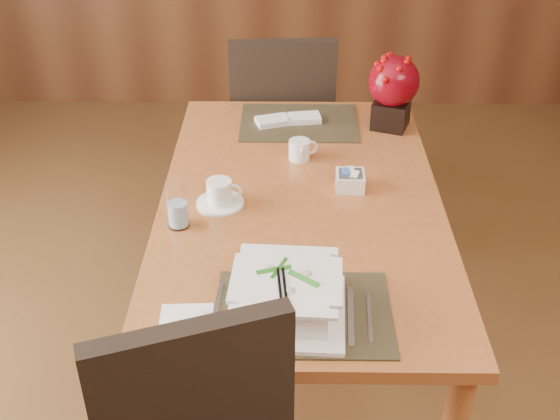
{
  "coord_description": "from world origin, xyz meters",
  "views": [
    {
      "loc": [
        -0.04,
        -1.3,
        1.95
      ],
      "look_at": [
        -0.06,
        0.35,
        0.87
      ],
      "focal_mm": 45.0,
      "sensor_mm": 36.0,
      "label": 1
    }
  ],
  "objects_px": {
    "coffee_cup": "(220,195)",
    "water_glass": "(177,205)",
    "soup_setting": "(286,297)",
    "sugar_caddy": "(350,181)",
    "dining_table": "(300,224)",
    "berry_decor": "(393,88)",
    "bread_plate": "(186,322)",
    "far_chair": "(281,125)",
    "creamer_jug": "(299,150)"
  },
  "relations": [
    {
      "from": "berry_decor",
      "to": "bread_plate",
      "type": "relative_size",
      "value": 2.11
    },
    {
      "from": "far_chair",
      "to": "berry_decor",
      "type": "bearing_deg",
      "value": 132.41
    },
    {
      "from": "sugar_caddy",
      "to": "far_chair",
      "type": "bearing_deg",
      "value": 105.39
    },
    {
      "from": "far_chair",
      "to": "coffee_cup",
      "type": "bearing_deg",
      "value": 75.32
    },
    {
      "from": "creamer_jug",
      "to": "sugar_caddy",
      "type": "bearing_deg",
      "value": -66.64
    },
    {
      "from": "coffee_cup",
      "to": "bread_plate",
      "type": "xyz_separation_m",
      "value": [
        -0.04,
        -0.56,
        -0.03
      ]
    },
    {
      "from": "sugar_caddy",
      "to": "far_chair",
      "type": "distance_m",
      "value": 0.92
    },
    {
      "from": "soup_setting",
      "to": "sugar_caddy",
      "type": "bearing_deg",
      "value": 75.13
    },
    {
      "from": "sugar_caddy",
      "to": "bread_plate",
      "type": "bearing_deg",
      "value": -124.64
    },
    {
      "from": "berry_decor",
      "to": "bread_plate",
      "type": "bearing_deg",
      "value": -119.87
    },
    {
      "from": "soup_setting",
      "to": "sugar_caddy",
      "type": "distance_m",
      "value": 0.66
    },
    {
      "from": "coffee_cup",
      "to": "sugar_caddy",
      "type": "relative_size",
      "value": 1.64
    },
    {
      "from": "soup_setting",
      "to": "coffee_cup",
      "type": "relative_size",
      "value": 2.07
    },
    {
      "from": "soup_setting",
      "to": "berry_decor",
      "type": "height_order",
      "value": "berry_decor"
    },
    {
      "from": "dining_table",
      "to": "water_glass",
      "type": "distance_m",
      "value": 0.44
    },
    {
      "from": "dining_table",
      "to": "berry_decor",
      "type": "xyz_separation_m",
      "value": [
        0.35,
        0.53,
        0.26
      ]
    },
    {
      "from": "creamer_jug",
      "to": "berry_decor",
      "type": "bearing_deg",
      "value": 20.27
    },
    {
      "from": "sugar_caddy",
      "to": "far_chair",
      "type": "xyz_separation_m",
      "value": [
        -0.24,
        0.86,
        -0.22
      ]
    },
    {
      "from": "sugar_caddy",
      "to": "bread_plate",
      "type": "xyz_separation_m",
      "value": [
        -0.46,
        -0.66,
        -0.02
      ]
    },
    {
      "from": "creamer_jug",
      "to": "dining_table",
      "type": "bearing_deg",
      "value": -105.78
    },
    {
      "from": "soup_setting",
      "to": "far_chair",
      "type": "relative_size",
      "value": 0.32
    },
    {
      "from": "bread_plate",
      "to": "far_chair",
      "type": "distance_m",
      "value": 1.55
    },
    {
      "from": "far_chair",
      "to": "bread_plate",
      "type": "bearing_deg",
      "value": 77.74
    },
    {
      "from": "sugar_caddy",
      "to": "bread_plate",
      "type": "height_order",
      "value": "sugar_caddy"
    },
    {
      "from": "sugar_caddy",
      "to": "bread_plate",
      "type": "distance_m",
      "value": 0.8
    },
    {
      "from": "soup_setting",
      "to": "far_chair",
      "type": "height_order",
      "value": "far_chair"
    },
    {
      "from": "water_glass",
      "to": "berry_decor",
      "type": "distance_m",
      "value": 0.99
    },
    {
      "from": "coffee_cup",
      "to": "water_glass",
      "type": "bearing_deg",
      "value": -133.42
    },
    {
      "from": "soup_setting",
      "to": "water_glass",
      "type": "xyz_separation_m",
      "value": [
        -0.33,
        0.4,
        0.02
      ]
    },
    {
      "from": "sugar_caddy",
      "to": "creamer_jug",
      "type": "bearing_deg",
      "value": 129.63
    },
    {
      "from": "dining_table",
      "to": "sugar_caddy",
      "type": "xyz_separation_m",
      "value": [
        0.16,
        0.07,
        0.12
      ]
    },
    {
      "from": "soup_setting",
      "to": "bread_plate",
      "type": "distance_m",
      "value": 0.26
    },
    {
      "from": "soup_setting",
      "to": "water_glass",
      "type": "relative_size",
      "value": 2.07
    },
    {
      "from": "sugar_caddy",
      "to": "dining_table",
      "type": "bearing_deg",
      "value": -156.62
    },
    {
      "from": "creamer_jug",
      "to": "far_chair",
      "type": "bearing_deg",
      "value": 79.98
    },
    {
      "from": "bread_plate",
      "to": "far_chair",
      "type": "height_order",
      "value": "far_chair"
    },
    {
      "from": "water_glass",
      "to": "far_chair",
      "type": "bearing_deg",
      "value": 74.73
    },
    {
      "from": "water_glass",
      "to": "berry_decor",
      "type": "xyz_separation_m",
      "value": [
        0.72,
        0.68,
        0.08
      ]
    },
    {
      "from": "soup_setting",
      "to": "berry_decor",
      "type": "xyz_separation_m",
      "value": [
        0.39,
        1.08,
        0.1
      ]
    },
    {
      "from": "dining_table",
      "to": "creamer_jug",
      "type": "xyz_separation_m",
      "value": [
        -0.0,
        0.27,
        0.13
      ]
    },
    {
      "from": "berry_decor",
      "to": "far_chair",
      "type": "xyz_separation_m",
      "value": [
        -0.42,
        0.4,
        -0.35
      ]
    },
    {
      "from": "coffee_cup",
      "to": "creamer_jug",
      "type": "xyz_separation_m",
      "value": [
        0.25,
        0.3,
        -0.0
      ]
    },
    {
      "from": "creamer_jug",
      "to": "coffee_cup",
      "type": "bearing_deg",
      "value": -146.17
    },
    {
      "from": "coffee_cup",
      "to": "creamer_jug",
      "type": "distance_m",
      "value": 0.4
    },
    {
      "from": "dining_table",
      "to": "water_glass",
      "type": "bearing_deg",
      "value": -157.12
    },
    {
      "from": "bread_plate",
      "to": "sugar_caddy",
      "type": "bearing_deg",
      "value": 55.36
    },
    {
      "from": "coffee_cup",
      "to": "berry_decor",
      "type": "bearing_deg",
      "value": 42.99
    },
    {
      "from": "water_glass",
      "to": "creamer_jug",
      "type": "bearing_deg",
      "value": 49.06
    },
    {
      "from": "water_glass",
      "to": "sugar_caddy",
      "type": "distance_m",
      "value": 0.58
    },
    {
      "from": "water_glass",
      "to": "bread_plate",
      "type": "height_order",
      "value": "water_glass"
    }
  ]
}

